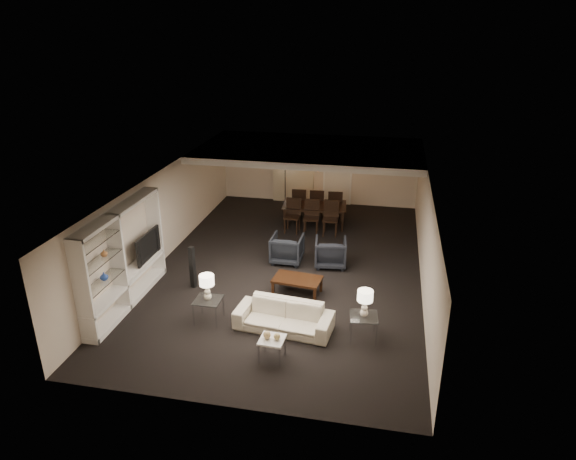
# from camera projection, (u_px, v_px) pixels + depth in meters

# --- Properties ---
(floor) EXTENTS (11.00, 11.00, 0.00)m
(floor) POSITION_uv_depth(u_px,v_px,m) (288.00, 267.00, 13.89)
(floor) COLOR black
(floor) RESTS_ON ground
(ceiling) EXTENTS (7.00, 11.00, 0.02)m
(ceiling) POSITION_uv_depth(u_px,v_px,m) (288.00, 179.00, 12.94)
(ceiling) COLOR silver
(ceiling) RESTS_ON ground
(wall_back) EXTENTS (7.00, 0.02, 2.50)m
(wall_back) POSITION_uv_depth(u_px,v_px,m) (318.00, 169.00, 18.40)
(wall_back) COLOR beige
(wall_back) RESTS_ON ground
(wall_front) EXTENTS (7.00, 0.02, 2.50)m
(wall_front) POSITION_uv_depth(u_px,v_px,m) (222.00, 346.00, 8.43)
(wall_front) COLOR beige
(wall_front) RESTS_ON ground
(wall_left) EXTENTS (0.02, 11.00, 2.50)m
(wall_left) POSITION_uv_depth(u_px,v_px,m) (163.00, 215.00, 14.06)
(wall_left) COLOR beige
(wall_left) RESTS_ON ground
(wall_right) EXTENTS (0.02, 11.00, 2.50)m
(wall_right) POSITION_uv_depth(u_px,v_px,m) (426.00, 235.00, 12.77)
(wall_right) COLOR beige
(wall_right) RESTS_ON ground
(ceiling_soffit) EXTENTS (7.00, 4.00, 0.20)m
(ceiling_soffit) POSITION_uv_depth(u_px,v_px,m) (310.00, 151.00, 16.15)
(ceiling_soffit) COLOR silver
(ceiling_soffit) RESTS_ON ceiling
(curtains) EXTENTS (1.50, 0.12, 2.40)m
(curtains) POSITION_uv_depth(u_px,v_px,m) (293.00, 170.00, 18.51)
(curtains) COLOR beige
(curtains) RESTS_ON wall_back
(door) EXTENTS (0.90, 0.05, 2.10)m
(door) POSITION_uv_depth(u_px,v_px,m) (338.00, 176.00, 18.32)
(door) COLOR silver
(door) RESTS_ON wall_back
(painting) EXTENTS (0.95, 0.04, 0.65)m
(painting) POSITION_uv_depth(u_px,v_px,m) (378.00, 164.00, 17.86)
(painting) COLOR #142D38
(painting) RESTS_ON wall_back
(media_unit) EXTENTS (0.38, 3.40, 2.35)m
(media_unit) POSITION_uv_depth(u_px,v_px,m) (123.00, 258.00, 11.70)
(media_unit) COLOR white
(media_unit) RESTS_ON wall_left
(pendant_light) EXTENTS (0.52, 0.52, 0.24)m
(pendant_light) POSITION_uv_depth(u_px,v_px,m) (319.00, 166.00, 16.28)
(pendant_light) COLOR #D8591E
(pendant_light) RESTS_ON ceiling_soffit
(sofa) EXTENTS (2.17, 1.05, 0.61)m
(sofa) POSITION_uv_depth(u_px,v_px,m) (284.00, 317.00, 11.02)
(sofa) COLOR beige
(sofa) RESTS_ON floor
(coffee_table) EXTENTS (1.22, 0.80, 0.41)m
(coffee_table) POSITION_uv_depth(u_px,v_px,m) (297.00, 286.00, 12.51)
(coffee_table) COLOR black
(coffee_table) RESTS_ON floor
(armchair_left) EXTENTS (0.84, 0.87, 0.78)m
(armchair_left) POSITION_uv_depth(u_px,v_px,m) (287.00, 249.00, 14.09)
(armchair_left) COLOR black
(armchair_left) RESTS_ON floor
(armchair_right) EXTENTS (0.93, 0.95, 0.78)m
(armchair_right) POSITION_uv_depth(u_px,v_px,m) (331.00, 252.00, 13.87)
(armchair_right) COLOR black
(armchair_right) RESTS_ON floor
(side_table_left) EXTENTS (0.58, 0.58, 0.54)m
(side_table_left) POSITION_uv_depth(u_px,v_px,m) (209.00, 310.00, 11.35)
(side_table_left) COLOR white
(side_table_left) RESTS_ON floor
(side_table_right) EXTENTS (0.64, 0.64, 0.54)m
(side_table_right) POSITION_uv_depth(u_px,v_px,m) (363.00, 327.00, 10.72)
(side_table_right) COLOR silver
(side_table_right) RESTS_ON floor
(table_lamp_left) EXTENTS (0.33, 0.33, 0.59)m
(table_lamp_left) POSITION_uv_depth(u_px,v_px,m) (207.00, 288.00, 11.13)
(table_lamp_left) COLOR white
(table_lamp_left) RESTS_ON side_table_left
(table_lamp_right) EXTENTS (0.35, 0.35, 0.59)m
(table_lamp_right) POSITION_uv_depth(u_px,v_px,m) (365.00, 303.00, 10.51)
(table_lamp_right) COLOR #F4E3CE
(table_lamp_right) RESTS_ON side_table_right
(marble_table) EXTENTS (0.50, 0.50, 0.48)m
(marble_table) POSITION_uv_depth(u_px,v_px,m) (272.00, 349.00, 10.05)
(marble_table) COLOR white
(marble_table) RESTS_ON floor
(gold_gourd_a) EXTENTS (0.15, 0.15, 0.15)m
(gold_gourd_a) POSITION_uv_depth(u_px,v_px,m) (267.00, 335.00, 9.95)
(gold_gourd_a) COLOR tan
(gold_gourd_a) RESTS_ON marble_table
(gold_gourd_b) EXTENTS (0.13, 0.13, 0.13)m
(gold_gourd_b) POSITION_uv_depth(u_px,v_px,m) (277.00, 337.00, 9.91)
(gold_gourd_b) COLOR tan
(gold_gourd_b) RESTS_ON marble_table
(television) EXTENTS (1.17, 0.15, 0.67)m
(television) POSITION_uv_depth(u_px,v_px,m) (144.00, 246.00, 12.58)
(television) COLOR black
(television) RESTS_ON media_unit
(vase_blue) EXTENTS (0.18, 0.18, 0.18)m
(vase_blue) POSITION_uv_depth(u_px,v_px,m) (104.00, 276.00, 10.93)
(vase_blue) COLOR #2647A7
(vase_blue) RESTS_ON media_unit
(vase_amber) EXTENTS (0.15, 0.15, 0.16)m
(vase_amber) POSITION_uv_depth(u_px,v_px,m) (104.00, 253.00, 10.87)
(vase_amber) COLOR #BE773F
(vase_amber) RESTS_ON media_unit
(floor_speaker) EXTENTS (0.15, 0.15, 1.10)m
(floor_speaker) POSITION_uv_depth(u_px,v_px,m) (193.00, 267.00, 12.69)
(floor_speaker) COLOR black
(floor_speaker) RESTS_ON floor
(dining_table) EXTENTS (2.12, 1.31, 0.71)m
(dining_table) POSITION_uv_depth(u_px,v_px,m) (314.00, 215.00, 16.57)
(dining_table) COLOR black
(dining_table) RESTS_ON floor
(chair_nl) EXTENTS (0.51, 0.51, 1.06)m
(chair_nl) POSITION_uv_depth(u_px,v_px,m) (292.00, 216.00, 16.03)
(chair_nl) COLOR black
(chair_nl) RESTS_ON floor
(chair_nm) EXTENTS (0.52, 0.52, 1.06)m
(chair_nm) POSITION_uv_depth(u_px,v_px,m) (311.00, 217.00, 15.92)
(chair_nm) COLOR black
(chair_nm) RESTS_ON floor
(chair_nr) EXTENTS (0.51, 0.51, 1.06)m
(chair_nr) POSITION_uv_depth(u_px,v_px,m) (330.00, 219.00, 15.81)
(chair_nr) COLOR black
(chair_nr) RESTS_ON floor
(chair_fl) EXTENTS (0.52, 0.52, 1.06)m
(chair_fl) POSITION_uv_depth(u_px,v_px,m) (300.00, 203.00, 17.21)
(chair_fl) COLOR black
(chair_fl) RESTS_ON floor
(chair_fm) EXTENTS (0.51, 0.51, 1.06)m
(chair_fm) POSITION_uv_depth(u_px,v_px,m) (317.00, 204.00, 17.10)
(chair_fm) COLOR black
(chair_fm) RESTS_ON floor
(chair_fr) EXTENTS (0.53, 0.53, 1.06)m
(chair_fr) POSITION_uv_depth(u_px,v_px,m) (335.00, 205.00, 16.99)
(chair_fr) COLOR black
(chair_fr) RESTS_ON floor
(floor_lamp) EXTENTS (0.29, 0.29, 1.56)m
(floor_lamp) POSITION_uv_depth(u_px,v_px,m) (285.00, 182.00, 18.52)
(floor_lamp) COLOR black
(floor_lamp) RESTS_ON floor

